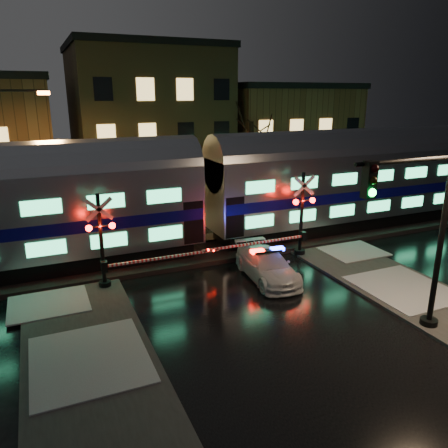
{
  "coord_description": "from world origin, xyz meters",
  "views": [
    {
      "loc": [
        -7.38,
        -15.55,
        8.1
      ],
      "look_at": [
        0.49,
        2.5,
        2.2
      ],
      "focal_mm": 35.0,
      "sensor_mm": 36.0,
      "label": 1
    }
  ],
  "objects_px": {
    "traffic_light": "(420,239)",
    "crossing_signal_right": "(296,223)",
    "crossing_signal_left": "(111,250)",
    "streetlight": "(6,160)",
    "police_car": "(267,265)"
  },
  "relations": [
    {
      "from": "police_car",
      "to": "crossing_signal_left",
      "type": "bearing_deg",
      "value": 169.53
    },
    {
      "from": "traffic_light",
      "to": "streetlight",
      "type": "xyz_separation_m",
      "value": [
        -12.66,
        14.67,
        1.37
      ]
    },
    {
      "from": "crossing_signal_right",
      "to": "traffic_light",
      "type": "bearing_deg",
      "value": -93.0
    },
    {
      "from": "crossing_signal_left",
      "to": "streetlight",
      "type": "relative_size",
      "value": 0.7
    },
    {
      "from": "crossing_signal_left",
      "to": "traffic_light",
      "type": "bearing_deg",
      "value": -42.23
    },
    {
      "from": "police_car",
      "to": "traffic_light",
      "type": "xyz_separation_m",
      "value": [
        2.23,
        -6.17,
        2.84
      ]
    },
    {
      "from": "traffic_light",
      "to": "crossing_signal_right",
      "type": "bearing_deg",
      "value": 92.47
    },
    {
      "from": "police_car",
      "to": "crossing_signal_left",
      "type": "distance_m",
      "value": 6.9
    },
    {
      "from": "police_car",
      "to": "streetlight",
      "type": "distance_m",
      "value": 14.11
    },
    {
      "from": "traffic_light",
      "to": "police_car",
      "type": "bearing_deg",
      "value": 115.3
    },
    {
      "from": "traffic_light",
      "to": "crossing_signal_left",
      "type": "bearing_deg",
      "value": 143.25
    },
    {
      "from": "crossing_signal_right",
      "to": "streetlight",
      "type": "distance_m",
      "value": 15.01
    },
    {
      "from": "police_car",
      "to": "crossing_signal_right",
      "type": "bearing_deg",
      "value": 39.33
    },
    {
      "from": "police_car",
      "to": "traffic_light",
      "type": "distance_m",
      "value": 7.15
    },
    {
      "from": "crossing_signal_left",
      "to": "traffic_light",
      "type": "distance_m",
      "value": 12.01
    }
  ]
}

